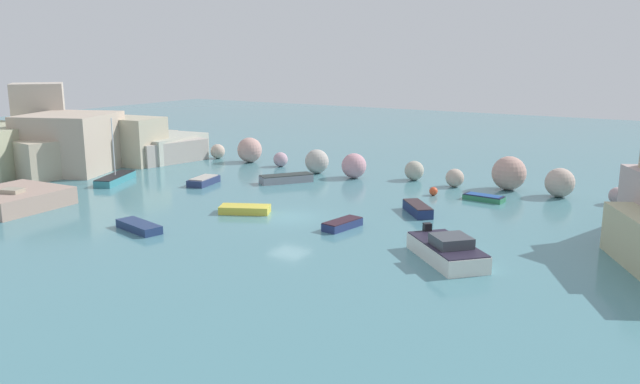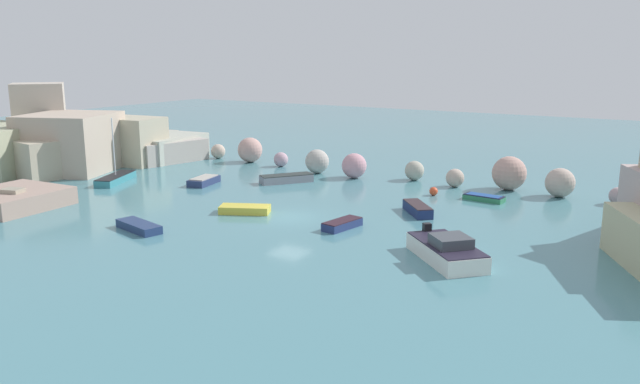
{
  "view_description": "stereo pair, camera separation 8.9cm",
  "coord_description": "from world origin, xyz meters",
  "px_view_note": "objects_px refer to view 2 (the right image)",
  "views": [
    {
      "loc": [
        23.24,
        -34.39,
        10.95
      ],
      "look_at": [
        0.0,
        3.99,
        1.0
      ],
      "focal_mm": 35.7,
      "sensor_mm": 36.0,
      "label": 1
    },
    {
      "loc": [
        23.32,
        -34.35,
        10.95
      ],
      "look_at": [
        0.0,
        3.99,
        1.0
      ],
      "focal_mm": 35.7,
      "sensor_mm": 36.0,
      "label": 2
    }
  ],
  "objects_px": {
    "moored_boat_0": "(484,198)",
    "moored_boat_5": "(447,250)",
    "moored_boat_4": "(418,209)",
    "moored_boat_7": "(8,202)",
    "moored_boat_3": "(139,226)",
    "moored_boat_6": "(245,209)",
    "moored_boat_9": "(342,224)",
    "channel_buoy": "(434,191)",
    "moored_boat_8": "(204,181)",
    "moored_boat_1": "(116,178)",
    "moored_boat_2": "(286,178)",
    "stone_dock": "(14,199)"
  },
  "relations": [
    {
      "from": "moored_boat_0",
      "to": "moored_boat_2",
      "type": "height_order",
      "value": "moored_boat_2"
    },
    {
      "from": "moored_boat_7",
      "to": "moored_boat_0",
      "type": "bearing_deg",
      "value": 17.99
    },
    {
      "from": "moored_boat_3",
      "to": "channel_buoy",
      "type": "bearing_deg",
      "value": 71.23
    },
    {
      "from": "moored_boat_1",
      "to": "moored_boat_4",
      "type": "height_order",
      "value": "moored_boat_1"
    },
    {
      "from": "moored_boat_7",
      "to": "moored_boat_9",
      "type": "relative_size",
      "value": 1.44
    },
    {
      "from": "moored_boat_4",
      "to": "moored_boat_6",
      "type": "bearing_deg",
      "value": 79.7
    },
    {
      "from": "moored_boat_2",
      "to": "stone_dock",
      "type": "bearing_deg",
      "value": -177.44
    },
    {
      "from": "moored_boat_4",
      "to": "moored_boat_8",
      "type": "relative_size",
      "value": 0.98
    },
    {
      "from": "moored_boat_7",
      "to": "moored_boat_5",
      "type": "bearing_deg",
      "value": -7.92
    },
    {
      "from": "moored_boat_0",
      "to": "moored_boat_9",
      "type": "xyz_separation_m",
      "value": [
        -5.35,
        -12.18,
        0.04
      ]
    },
    {
      "from": "moored_boat_0",
      "to": "moored_boat_1",
      "type": "xyz_separation_m",
      "value": [
        -29.03,
        -9.58,
        0.1
      ]
    },
    {
      "from": "moored_boat_5",
      "to": "moored_boat_6",
      "type": "height_order",
      "value": "moored_boat_5"
    },
    {
      "from": "moored_boat_0",
      "to": "moored_boat_6",
      "type": "xyz_separation_m",
      "value": [
        -13.03,
        -12.27,
        0.03
      ]
    },
    {
      "from": "moored_boat_3",
      "to": "moored_boat_8",
      "type": "xyz_separation_m",
      "value": [
        -6.01,
        12.87,
        0.05
      ]
    },
    {
      "from": "moored_boat_1",
      "to": "moored_boat_7",
      "type": "relative_size",
      "value": 1.26
    },
    {
      "from": "moored_boat_1",
      "to": "moored_boat_4",
      "type": "bearing_deg",
      "value": -105.99
    },
    {
      "from": "channel_buoy",
      "to": "moored_boat_4",
      "type": "height_order",
      "value": "moored_boat_4"
    },
    {
      "from": "moored_boat_8",
      "to": "moored_boat_9",
      "type": "xyz_separation_m",
      "value": [
        16.64,
        -5.83,
        -0.04
      ]
    },
    {
      "from": "moored_boat_1",
      "to": "moored_boat_5",
      "type": "xyz_separation_m",
      "value": [
        31.56,
        -5.26,
        0.24
      ]
    },
    {
      "from": "stone_dock",
      "to": "moored_boat_1",
      "type": "height_order",
      "value": "moored_boat_1"
    },
    {
      "from": "moored_boat_0",
      "to": "moored_boat_8",
      "type": "distance_m",
      "value": 22.88
    },
    {
      "from": "channel_buoy",
      "to": "moored_boat_1",
      "type": "height_order",
      "value": "moored_boat_1"
    },
    {
      "from": "stone_dock",
      "to": "moored_boat_5",
      "type": "height_order",
      "value": "moored_boat_5"
    },
    {
      "from": "moored_boat_5",
      "to": "moored_boat_9",
      "type": "bearing_deg",
      "value": -154.61
    },
    {
      "from": "moored_boat_0",
      "to": "moored_boat_6",
      "type": "relative_size",
      "value": 0.83
    },
    {
      "from": "stone_dock",
      "to": "moored_boat_0",
      "type": "height_order",
      "value": "stone_dock"
    },
    {
      "from": "moored_boat_4",
      "to": "moored_boat_8",
      "type": "height_order",
      "value": "moored_boat_4"
    },
    {
      "from": "channel_buoy",
      "to": "moored_boat_9",
      "type": "height_order",
      "value": "channel_buoy"
    },
    {
      "from": "moored_boat_0",
      "to": "moored_boat_5",
      "type": "xyz_separation_m",
      "value": [
        2.53,
        -14.84,
        0.35
      ]
    },
    {
      "from": "moored_boat_3",
      "to": "moored_boat_6",
      "type": "distance_m",
      "value": 7.54
    },
    {
      "from": "moored_boat_9",
      "to": "moored_boat_8",
      "type": "bearing_deg",
      "value": 80.35
    },
    {
      "from": "moored_boat_3",
      "to": "moored_boat_4",
      "type": "distance_m",
      "value": 18.54
    },
    {
      "from": "moored_boat_2",
      "to": "moored_boat_7",
      "type": "distance_m",
      "value": 21.43
    },
    {
      "from": "moored_boat_9",
      "to": "moored_boat_5",
      "type": "bearing_deg",
      "value": -99.0
    },
    {
      "from": "stone_dock",
      "to": "moored_boat_1",
      "type": "distance_m",
      "value": 10.07
    },
    {
      "from": "channel_buoy",
      "to": "moored_boat_4",
      "type": "distance_m",
      "value": 6.07
    },
    {
      "from": "moored_boat_7",
      "to": "moored_boat_9",
      "type": "height_order",
      "value": "moored_boat_7"
    },
    {
      "from": "channel_buoy",
      "to": "moored_boat_8",
      "type": "distance_m",
      "value": 19.08
    },
    {
      "from": "moored_boat_3",
      "to": "moored_boat_5",
      "type": "distance_m",
      "value": 19.02
    },
    {
      "from": "moored_boat_1",
      "to": "moored_boat_9",
      "type": "bearing_deg",
      "value": -119.49
    },
    {
      "from": "moored_boat_0",
      "to": "moored_boat_4",
      "type": "bearing_deg",
      "value": 72.48
    },
    {
      "from": "moored_boat_4",
      "to": "moored_boat_7",
      "type": "relative_size",
      "value": 0.77
    },
    {
      "from": "moored_boat_0",
      "to": "moored_boat_9",
      "type": "relative_size",
      "value": 1.02
    },
    {
      "from": "moored_boat_0",
      "to": "moored_boat_9",
      "type": "height_order",
      "value": "moored_boat_9"
    },
    {
      "from": "stone_dock",
      "to": "channel_buoy",
      "type": "bearing_deg",
      "value": 38.52
    },
    {
      "from": "moored_boat_7",
      "to": "stone_dock",
      "type": "bearing_deg",
      "value": 94.75
    },
    {
      "from": "moored_boat_6",
      "to": "moored_boat_8",
      "type": "height_order",
      "value": "moored_boat_8"
    },
    {
      "from": "moored_boat_1",
      "to": "moored_boat_8",
      "type": "bearing_deg",
      "value": -88.56
    },
    {
      "from": "moored_boat_4",
      "to": "moored_boat_6",
      "type": "relative_size",
      "value": 0.9
    },
    {
      "from": "moored_boat_1",
      "to": "moored_boat_6",
      "type": "relative_size",
      "value": 1.48
    }
  ]
}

